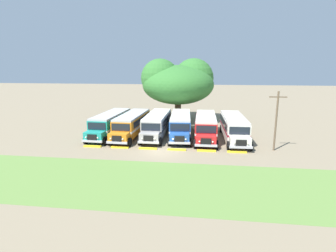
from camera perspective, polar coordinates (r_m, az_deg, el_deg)
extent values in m
plane|color=#84755B|center=(29.06, -1.43, -5.41)|extent=(220.00, 220.00, 0.00)
cube|color=olive|center=(21.82, -4.68, -11.65)|extent=(80.00, 9.26, 0.01)
cube|color=teal|center=(37.10, -11.77, 0.73)|extent=(2.85, 9.29, 2.10)
cube|color=white|center=(37.13, -11.76, 0.48)|extent=(2.88, 9.31, 0.24)
cube|color=black|center=(36.84, -9.79, 1.52)|extent=(0.35, 8.00, 0.80)
cube|color=black|center=(37.75, -13.43, 1.62)|extent=(0.35, 8.00, 0.80)
cube|color=#B2B2B7|center=(36.89, -11.85, 2.49)|extent=(2.77, 9.19, 0.22)
cube|color=teal|center=(32.47, -15.11, -2.05)|extent=(2.25, 1.48, 1.05)
cube|color=black|center=(31.81, -15.66, -2.33)|extent=(1.10, 0.14, 0.70)
cube|color=#B7B7BC|center=(31.89, -15.64, -3.09)|extent=(2.41, 0.29, 0.24)
cube|color=black|center=(32.83, -14.72, -0.03)|extent=(2.20, 0.14, 0.84)
cube|color=white|center=(41.37, -9.45, 1.86)|extent=(0.90, 0.09, 1.30)
sphere|color=#EAE5C6|center=(31.48, -14.54, -2.42)|extent=(0.20, 0.20, 0.20)
sphere|color=#EAE5C6|center=(32.07, -16.83, -2.28)|extent=(0.20, 0.20, 0.20)
cylinder|color=black|center=(32.21, -13.04, -3.02)|extent=(0.32, 1.01, 1.00)
cylinder|color=black|center=(33.20, -16.87, -2.78)|extent=(0.32, 1.01, 1.00)
cylinder|color=black|center=(39.67, -8.52, 0.05)|extent=(0.32, 1.01, 1.00)
cylinder|color=black|center=(40.48, -11.75, 0.18)|extent=(0.32, 1.01, 1.00)
cube|color=orange|center=(36.04, -7.46, 0.55)|extent=(2.83, 9.28, 2.10)
cube|color=white|center=(36.08, -7.45, 0.29)|extent=(2.86, 9.30, 0.24)
cube|color=black|center=(35.88, -5.40, 1.36)|extent=(0.33, 8.00, 0.80)
cube|color=black|center=(36.61, -9.24, 1.47)|extent=(0.33, 8.00, 0.80)
cube|color=#B2B2B7|center=(35.82, -7.51, 2.36)|extent=(2.75, 9.18, 0.22)
cube|color=orange|center=(31.27, -10.24, -2.36)|extent=(2.25, 1.48, 1.05)
cube|color=black|center=(30.59, -10.71, -2.66)|extent=(1.10, 0.14, 0.70)
cube|color=#B7B7BC|center=(30.67, -10.70, -3.46)|extent=(2.41, 0.29, 0.24)
cube|color=black|center=(31.64, -9.91, -0.26)|extent=(2.20, 0.14, 0.84)
cube|color=white|center=(40.42, -5.56, 1.73)|extent=(0.90, 0.09, 1.30)
sphere|color=#EAE5C6|center=(30.31, -9.50, -2.75)|extent=(0.20, 0.20, 0.20)
sphere|color=#EAE5C6|center=(30.79, -11.96, -2.62)|extent=(0.20, 0.20, 0.20)
cylinder|color=black|center=(31.12, -8.06, -3.36)|extent=(0.32, 1.01, 1.00)
cylinder|color=black|center=(31.91, -12.18, -3.12)|extent=(0.32, 1.01, 1.00)
cylinder|color=black|center=(38.77, -4.43, -0.13)|extent=(0.32, 1.01, 1.00)
cylinder|color=black|center=(39.41, -7.82, -0.01)|extent=(0.32, 1.01, 1.00)
cube|color=#9E9993|center=(35.91, -2.24, 0.60)|extent=(2.51, 9.20, 2.10)
cube|color=#282828|center=(35.94, -2.24, 0.34)|extent=(2.54, 9.22, 0.24)
cube|color=black|center=(35.91, -0.17, 1.42)|extent=(0.05, 8.00, 0.80)
cube|color=black|center=(36.33, -4.14, 1.52)|extent=(0.05, 8.00, 0.80)
cube|color=silver|center=(35.69, -2.25, 2.42)|extent=(2.43, 9.10, 0.22)
cube|color=#9E9993|center=(30.95, -3.87, -2.34)|extent=(2.20, 1.40, 1.05)
cube|color=black|center=(30.24, -4.14, -2.65)|extent=(1.10, 0.10, 0.70)
cube|color=#B7B7BC|center=(30.32, -4.14, -3.45)|extent=(2.40, 0.20, 0.24)
cube|color=black|center=(31.35, -3.66, -0.22)|extent=(2.20, 0.06, 0.84)
cube|color=#282828|center=(40.40, -1.15, 1.78)|extent=(0.90, 0.06, 1.30)
sphere|color=#EAE5C6|center=(30.07, -2.85, -2.72)|extent=(0.20, 0.20, 0.20)
sphere|color=#EAE5C6|center=(30.34, -5.45, -2.62)|extent=(0.20, 0.20, 0.20)
cylinder|color=black|center=(30.98, -1.64, -3.31)|extent=(0.28, 1.00, 1.00)
cylinder|color=black|center=(31.43, -5.97, -3.14)|extent=(0.28, 1.00, 1.00)
cylinder|color=black|center=(38.86, 0.26, -0.07)|extent=(0.28, 1.00, 1.00)
cylinder|color=black|center=(39.22, -3.22, 0.03)|extent=(0.28, 1.00, 1.00)
cube|color=#23519E|center=(35.72, 2.66, 0.53)|extent=(3.08, 9.34, 2.10)
cube|color=silver|center=(35.76, 2.66, 0.27)|extent=(3.11, 9.36, 0.24)
cube|color=black|center=(35.92, 4.71, 1.38)|extent=(0.55, 7.99, 0.80)
cube|color=black|center=(35.97, 0.66, 1.44)|extent=(0.55, 7.99, 0.80)
cube|color=beige|center=(35.50, 2.68, 2.37)|extent=(2.99, 9.24, 0.22)
cube|color=#23519E|center=(30.69, 2.44, -2.45)|extent=(2.28, 1.54, 1.05)
cube|color=black|center=(29.97, 2.40, -2.77)|extent=(1.10, 0.17, 0.70)
cube|color=#B7B7BC|center=(30.04, 2.39, -3.58)|extent=(2.41, 0.35, 0.24)
cube|color=black|center=(31.09, 2.49, -0.31)|extent=(2.20, 0.20, 0.84)
cube|color=silver|center=(40.28, 2.80, 1.73)|extent=(0.90, 0.12, 1.30)
sphere|color=#EAE5C6|center=(29.91, 3.74, -2.81)|extent=(0.20, 0.20, 0.20)
sphere|color=#EAE5C6|center=(29.94, 1.06, -2.77)|extent=(0.20, 0.20, 0.20)
cylinder|color=black|center=(30.92, 4.66, -3.38)|extent=(0.34, 1.02, 1.00)
cylinder|color=black|center=(30.97, 0.21, -3.31)|extent=(0.34, 1.02, 1.00)
cylinder|color=black|center=(38.87, 4.51, -0.10)|extent=(0.34, 1.02, 1.00)
cylinder|color=black|center=(38.92, 0.98, -0.05)|extent=(0.34, 1.02, 1.00)
cube|color=red|center=(35.02, 7.89, 0.19)|extent=(2.56, 9.22, 2.10)
cube|color=white|center=(35.06, 7.88, -0.08)|extent=(2.59, 9.24, 0.24)
cube|color=black|center=(35.26, 9.97, 1.03)|extent=(0.09, 8.00, 0.80)
cube|color=black|center=(35.22, 5.84, 1.14)|extent=(0.09, 8.00, 0.80)
cube|color=beige|center=(34.80, 7.94, 2.06)|extent=(2.48, 9.11, 0.22)
cube|color=red|center=(29.99, 7.96, -2.92)|extent=(2.21, 1.41, 1.05)
cube|color=black|center=(29.27, 7.98, -3.25)|extent=(1.10, 0.11, 0.70)
cube|color=#B7B7BC|center=(29.35, 7.95, -4.08)|extent=(2.40, 0.21, 0.24)
cube|color=black|center=(30.39, 8.00, -0.72)|extent=(2.20, 0.07, 0.84)
cube|color=white|center=(39.57, 7.82, 1.44)|extent=(0.90, 0.07, 1.30)
sphere|color=#EAE5C6|center=(29.25, 9.35, -3.31)|extent=(0.20, 0.20, 0.20)
sphere|color=#EAE5C6|center=(29.22, 6.61, -3.24)|extent=(0.20, 0.20, 0.20)
cylinder|color=black|center=(30.28, 10.20, -3.88)|extent=(0.29, 1.00, 1.00)
cylinder|color=black|center=(30.23, 5.65, -3.76)|extent=(0.29, 1.00, 1.00)
cylinder|color=black|center=(38.21, 9.60, -0.46)|extent=(0.29, 1.00, 1.00)
cylinder|color=black|center=(38.18, 6.00, -0.36)|extent=(0.29, 1.00, 1.00)
cube|color=silver|center=(35.07, 13.57, -0.03)|extent=(2.80, 9.28, 2.10)
cube|color=maroon|center=(35.11, 13.56, -0.29)|extent=(2.83, 9.30, 0.24)
cube|color=black|center=(35.46, 15.58, 0.82)|extent=(0.30, 8.00, 0.80)
cube|color=black|center=(35.11, 11.50, 0.92)|extent=(0.30, 8.00, 0.80)
cube|color=beige|center=(34.85, 13.67, 1.84)|extent=(2.71, 9.17, 0.22)
cube|color=silver|center=(30.11, 14.86, -3.16)|extent=(2.24, 1.47, 1.05)
cube|color=black|center=(29.40, 15.09, -3.50)|extent=(1.10, 0.14, 0.70)
cube|color=#B7B7BC|center=(29.48, 15.06, -4.32)|extent=(2.41, 0.28, 0.24)
cube|color=black|center=(30.50, 14.78, -0.97)|extent=(2.20, 0.13, 0.84)
cube|color=maroon|center=(39.58, 12.68, 1.26)|extent=(0.90, 0.09, 1.30)
sphere|color=#EAE5C6|center=(29.48, 16.45, -3.54)|extent=(0.20, 0.20, 0.20)
sphere|color=#EAE5C6|center=(29.24, 13.75, -3.51)|extent=(0.20, 0.20, 0.20)
cylinder|color=black|center=(30.56, 17.01, -4.08)|extent=(0.31, 1.01, 1.00)
cylinder|color=black|center=(30.17, 12.53, -4.04)|extent=(0.31, 1.01, 1.00)
cylinder|color=black|center=(38.38, 14.67, -0.64)|extent=(0.31, 1.01, 1.00)
cylinder|color=black|center=(38.07, 11.11, -0.57)|extent=(0.31, 1.01, 1.00)
cube|color=yellow|center=(31.87, -15.55, -4.12)|extent=(2.00, 0.36, 0.15)
cube|color=yellow|center=(30.78, -10.06, -4.43)|extent=(2.00, 0.36, 0.15)
cube|color=yellow|center=(30.00, -4.23, -4.71)|extent=(2.00, 0.36, 0.15)
cube|color=yellow|center=(29.53, 1.86, -4.96)|extent=(2.00, 0.36, 0.15)
cube|color=yellow|center=(29.41, 8.07, -5.16)|extent=(2.00, 0.36, 0.15)
cube|color=yellow|center=(29.63, 14.27, -5.29)|extent=(2.00, 0.36, 0.15)
cylinder|color=brown|center=(45.13, 2.09, 3.36)|extent=(1.03, 1.03, 3.61)
ellipsoid|color=#33702D|center=(44.66, 2.13, 8.65)|extent=(11.53, 12.05, 6.31)
sphere|color=#33702D|center=(45.48, 5.38, 9.90)|extent=(6.52, 6.52, 6.52)
sphere|color=#33702D|center=(44.10, -1.66, 10.02)|extent=(6.10, 6.10, 6.10)
sphere|color=#33702D|center=(47.71, 2.47, 8.59)|extent=(6.21, 6.21, 6.21)
cylinder|color=brown|center=(30.94, 21.71, 0.90)|extent=(0.20, 0.20, 6.37)
cube|color=brown|center=(30.57, 22.10, 5.65)|extent=(1.80, 0.12, 0.12)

